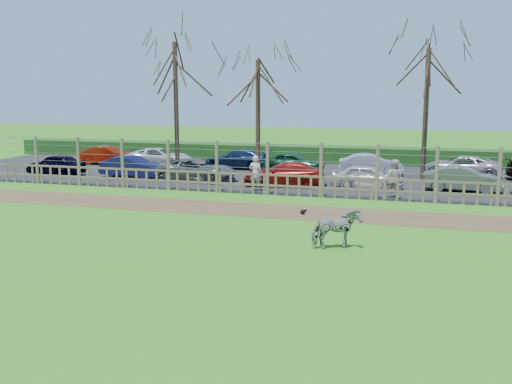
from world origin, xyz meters
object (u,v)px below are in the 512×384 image
(tree_mid, at_px, (258,90))
(visitor_a, at_px, (256,173))
(car_0, at_px, (56,164))
(car_9, at_px, (237,159))
(car_1, at_px, (132,167))
(car_8, at_px, (160,157))
(zebra, at_px, (336,229))
(car_4, at_px, (368,177))
(visitor_b, at_px, (394,178))
(tree_right, at_px, (427,83))
(car_11, at_px, (371,164))
(car_7, at_px, (108,155))
(car_10, at_px, (293,162))
(car_12, at_px, (461,166))
(crow, at_px, (303,212))
(car_5, at_px, (463,179))
(tree_left, at_px, (175,76))
(car_3, at_px, (284,174))

(tree_mid, bearing_deg, visitor_a, -75.69)
(car_0, height_order, car_9, same)
(car_1, height_order, car_8, same)
(zebra, distance_m, car_4, 11.24)
(tree_mid, relative_size, visitor_b, 3.96)
(tree_right, bearing_deg, visitor_b, -103.91)
(car_11, bearing_deg, car_9, 80.78)
(car_7, height_order, car_9, same)
(car_8, distance_m, car_10, 8.76)
(visitor_a, height_order, car_0, visitor_a)
(car_4, bearing_deg, tree_mid, 68.71)
(tree_mid, xyz_separation_m, car_10, (1.54, 2.18, -4.23))
(tree_mid, bearing_deg, visitor_b, -31.73)
(car_1, distance_m, car_12, 18.45)
(car_12, bearing_deg, car_0, -68.77)
(visitor_a, bearing_deg, car_0, -8.65)
(crow, xyz_separation_m, car_5, (6.36, 7.11, 0.53))
(crow, relative_size, car_7, 0.07)
(visitor_a, distance_m, car_10, 7.05)
(zebra, height_order, visitor_a, visitor_a)
(visitor_a, xyz_separation_m, car_1, (-7.87, 2.47, -0.26))
(tree_left, bearing_deg, car_3, -15.77)
(car_0, bearing_deg, car_11, 110.74)
(visitor_b, bearing_deg, zebra, 96.07)
(tree_right, bearing_deg, car_11, 147.36)
(crow, distance_m, car_3, 6.87)
(tree_right, xyz_separation_m, car_9, (-11.14, 2.37, -4.60))
(visitor_a, relative_size, visitor_b, 1.00)
(tree_right, relative_size, car_8, 1.70)
(crow, bearing_deg, car_12, 61.45)
(tree_left, bearing_deg, car_11, 17.50)
(car_0, xyz_separation_m, car_11, (17.51, 4.99, 0.00))
(car_0, xyz_separation_m, car_10, (12.93, 4.82, 0.00))
(tree_mid, xyz_separation_m, car_9, (-2.14, 2.87, -4.23))
(tree_left, height_order, car_9, tree_left)
(visitor_b, bearing_deg, car_11, -63.36)
(visitor_b, height_order, car_11, visitor_b)
(car_9, bearing_deg, car_3, 34.85)
(zebra, bearing_deg, car_11, -27.62)
(zebra, distance_m, car_12, 17.47)
(tree_left, height_order, car_0, tree_left)
(tree_right, height_order, car_9, tree_right)
(tree_left, distance_m, car_10, 8.45)
(car_0, height_order, car_11, same)
(car_12, bearing_deg, visitor_a, -44.49)
(car_8, bearing_deg, car_10, -96.73)
(tree_left, distance_m, car_8, 6.62)
(car_4, xyz_separation_m, car_12, (4.70, 5.59, 0.00))
(car_3, bearing_deg, visitor_b, 64.61)
(crow, height_order, car_10, car_10)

